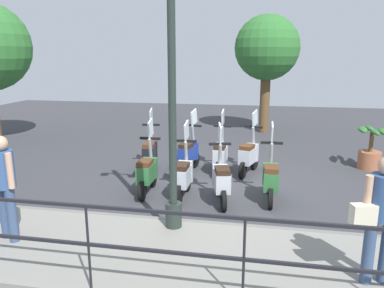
% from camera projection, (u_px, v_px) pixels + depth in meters
% --- Properties ---
extents(ground_plane, '(28.00, 28.00, 0.00)m').
position_uv_depth(ground_plane, '(212.00, 186.00, 8.32)').
color(ground_plane, '#38383D').
extents(promenade_walkway, '(2.20, 20.00, 0.15)m').
position_uv_depth(promenade_walkway, '(183.00, 256.00, 5.29)').
color(promenade_walkway, gray).
rests_on(promenade_walkway, ground_plane).
extents(fence_railing, '(0.04, 16.03, 1.07)m').
position_uv_depth(fence_railing, '(163.00, 237.00, 4.10)').
color(fence_railing, black).
rests_on(fence_railing, promenade_walkway).
extents(lamp_post_near, '(0.26, 0.90, 4.38)m').
position_uv_depth(lamp_post_near, '(172.00, 107.00, 5.60)').
color(lamp_post_near, '#232D28').
rests_on(lamp_post_near, promenade_walkway).
extents(pedestrian_with_bag, '(0.42, 0.63, 1.59)m').
position_uv_depth(pedestrian_with_bag, '(381.00, 211.00, 4.35)').
color(pedestrian_with_bag, '#384C70').
rests_on(pedestrian_with_bag, promenade_walkway).
extents(pedestrian_distant, '(0.43, 0.45, 1.59)m').
position_uv_depth(pedestrian_distant, '(4.00, 180.00, 5.42)').
color(pedestrian_distant, '#384C70').
rests_on(pedestrian_distant, promenade_walkway).
extents(tree_distant, '(2.34, 2.34, 4.28)m').
position_uv_depth(tree_distant, '(267.00, 49.00, 13.48)').
color(tree_distant, brown).
rests_on(tree_distant, ground_plane).
extents(potted_palm, '(1.06, 0.66, 1.05)m').
position_uv_depth(potted_palm, '(370.00, 152.00, 9.53)').
color(potted_palm, '#9E5B3D').
rests_on(potted_palm, ground_plane).
extents(scooter_near_0, '(1.23, 0.44, 1.54)m').
position_uv_depth(scooter_near_0, '(271.00, 178.00, 7.39)').
color(scooter_near_0, black).
rests_on(scooter_near_0, ground_plane).
extents(scooter_near_1, '(1.22, 0.51, 1.54)m').
position_uv_depth(scooter_near_1, '(221.00, 179.00, 7.29)').
color(scooter_near_1, black).
rests_on(scooter_near_1, ground_plane).
extents(scooter_near_2, '(1.23, 0.44, 1.54)m').
position_uv_depth(scooter_near_2, '(183.00, 175.00, 7.55)').
color(scooter_near_2, black).
rests_on(scooter_near_2, ground_plane).
extents(scooter_near_3, '(1.23, 0.44, 1.54)m').
position_uv_depth(scooter_near_3, '(147.00, 171.00, 7.79)').
color(scooter_near_3, black).
rests_on(scooter_near_3, ground_plane).
extents(scooter_far_0, '(1.20, 0.55, 1.54)m').
position_uv_depth(scooter_far_0, '(249.00, 155.00, 9.09)').
color(scooter_far_0, black).
rests_on(scooter_far_0, ground_plane).
extents(scooter_far_1, '(1.23, 0.44, 1.54)m').
position_uv_depth(scooter_far_1, '(220.00, 154.00, 9.16)').
color(scooter_far_1, black).
rests_on(scooter_far_1, ground_plane).
extents(scooter_far_2, '(1.22, 0.50, 1.54)m').
position_uv_depth(scooter_far_2, '(189.00, 153.00, 9.25)').
color(scooter_far_2, black).
rests_on(scooter_far_2, ground_plane).
extents(scooter_far_3, '(1.23, 0.45, 1.54)m').
position_uv_depth(scooter_far_3, '(150.00, 152.00, 9.33)').
color(scooter_far_3, black).
rests_on(scooter_far_3, ground_plane).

